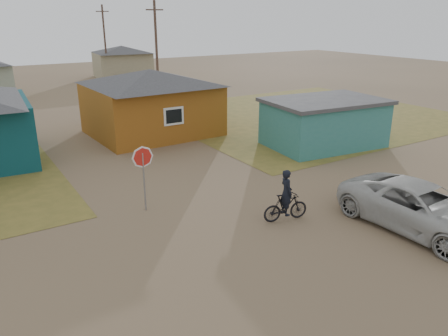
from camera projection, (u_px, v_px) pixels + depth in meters
The scene contains 10 objects.
ground at pixel (252, 234), 14.57m from camera, with size 120.00×120.00×0.00m, color #7B6247.
grass_ne at pixel (304, 115), 31.98m from camera, with size 20.00×18.00×0.00m, color olive.
house_yellow at pixel (151, 101), 26.35m from camera, with size 7.72×6.76×3.90m.
shed_turquoise at pixel (324, 122), 24.10m from camera, with size 6.71×4.93×2.60m.
house_beige_east at pixel (122, 61), 50.94m from camera, with size 6.95×6.05×3.60m.
utility_pole_near at pixel (157, 53), 34.04m from camera, with size 1.40×0.20×8.00m.
utility_pole_far at pixel (105, 42), 47.33m from camera, with size 1.40×0.20×8.00m.
stop_sign at pixel (143, 164), 15.76m from camera, with size 0.77×0.35×2.49m.
cyclist at pixel (286, 202), 15.32m from camera, with size 1.74×0.83×1.90m.
vehicle at pixel (422, 208), 14.63m from camera, with size 2.60×5.65×1.57m, color #B5B5B1.
Camera 1 is at (-7.73, -10.52, 6.90)m, focal length 35.00 mm.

